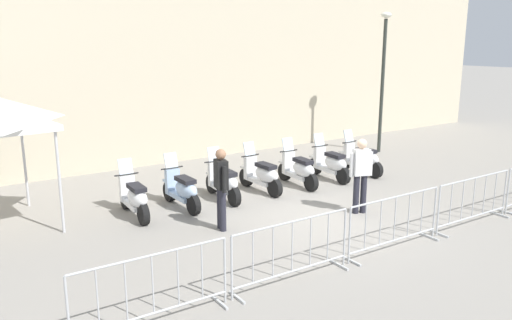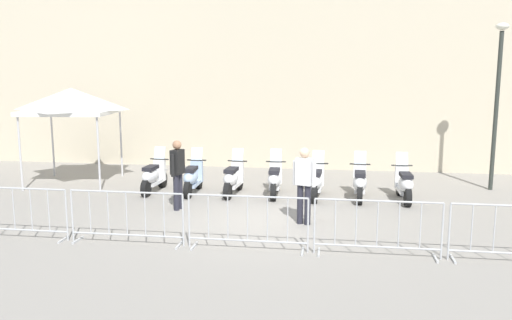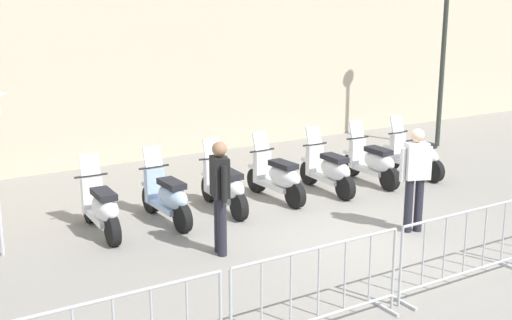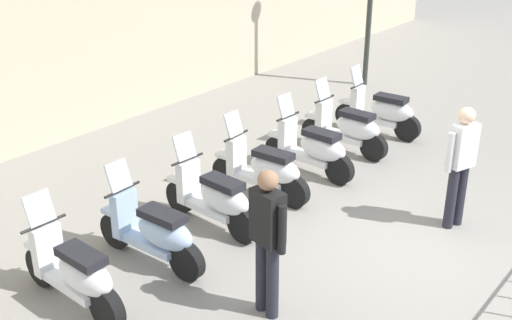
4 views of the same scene
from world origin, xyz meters
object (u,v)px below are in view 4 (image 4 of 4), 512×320
motorcycle_2 (214,198)px  motorcycle_6 (382,112)px  motorcycle_1 (154,232)px  motorcycle_4 (312,148)px  officer_mid_plaza (461,161)px  officer_near_row_end (267,235)px  motorcycle_5 (348,128)px  motorcycle_3 (264,170)px  motorcycle_0 (75,273)px

motorcycle_2 → motorcycle_6: bearing=-7.6°
motorcycle_1 → motorcycle_4: 3.44m
officer_mid_plaza → officer_near_row_end: bearing=158.5°
motorcycle_5 → officer_mid_plaza: 2.90m
motorcycle_3 → motorcycle_1: bearing=175.1°
motorcycle_1 → motorcycle_3: 2.30m
motorcycle_6 → officer_near_row_end: officer_near_row_end is taller
officer_near_row_end → motorcycle_1: bearing=86.3°
motorcycle_4 → motorcycle_6: bearing=-7.0°
officer_near_row_end → officer_mid_plaza: bearing=-21.5°
officer_near_row_end → motorcycle_3: bearing=31.8°
motorcycle_6 → motorcycle_4: bearing=173.0°
motorcycle_6 → officer_mid_plaza: bearing=-142.1°
motorcycle_5 → motorcycle_0: bearing=173.0°
motorcycle_2 → motorcycle_3: 1.16m
motorcycle_2 → officer_mid_plaza: size_ratio=0.99×
motorcycle_0 → motorcycle_4: (4.55, -0.59, 0.00)m
motorcycle_5 → motorcycle_2: bearing=172.7°
motorcycle_1 → motorcycle_5: bearing=-6.8°
motorcycle_0 → officer_near_row_end: 2.18m
motorcycle_6 → officer_mid_plaza: size_ratio=1.00×
motorcycle_3 → motorcycle_4: 1.15m
motorcycle_4 → motorcycle_5: same height
motorcycle_3 → motorcycle_4: bearing=-12.0°
motorcycle_0 → motorcycle_4: same height
motorcycle_6 → officer_near_row_end: 5.91m
motorcycle_0 → motorcycle_5: size_ratio=1.00×
motorcycle_0 → officer_mid_plaza: size_ratio=0.99×
officer_near_row_end → motorcycle_0: bearing=119.3°
motorcycle_1 → officer_near_row_end: size_ratio=1.00×
motorcycle_1 → motorcycle_2: (1.14, -0.11, 0.00)m
motorcycle_0 → motorcycle_1: size_ratio=1.00×
motorcycle_1 → motorcycle_2: 1.14m
motorcycle_0 → officer_mid_plaza: 5.10m
motorcycle_0 → motorcycle_6: bearing=-7.3°
motorcycle_6 → motorcycle_5: bearing=171.3°
motorcycle_0 → officer_near_row_end: bearing=-60.7°
motorcycle_4 → motorcycle_6: same height
motorcycle_4 → motorcycle_6: 2.30m
motorcycle_0 → motorcycle_4: size_ratio=1.00×
motorcycle_1 → motorcycle_2: bearing=-5.4°
motorcycle_1 → officer_mid_plaza: size_ratio=1.00×
motorcycle_3 → motorcycle_5: size_ratio=1.00×
motorcycle_4 → officer_near_row_end: bearing=-160.5°
motorcycle_5 → motorcycle_4: bearing=174.7°
motorcycle_3 → officer_mid_plaza: 2.80m
motorcycle_0 → motorcycle_3: (3.43, -0.36, 0.00)m
motorcycle_2 → motorcycle_6: same height
officer_near_row_end → officer_mid_plaza: same height
motorcycle_6 → motorcycle_2: bearing=172.4°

